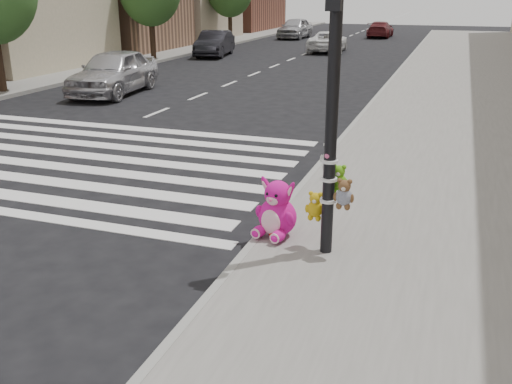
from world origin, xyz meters
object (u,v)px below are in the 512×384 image
at_px(signal_pole, 332,139).
at_px(pink_bunny, 277,212).
at_px(car_dark_far, 215,44).
at_px(car_white_near, 328,42).
at_px(car_silver_far, 114,72).
at_px(red_teddy, 273,233).

height_order(signal_pole, pink_bunny, signal_pole).
distance_m(car_dark_far, car_white_near, 7.04).
height_order(signal_pole, car_silver_far, signal_pole).
relative_size(red_teddy, car_white_near, 0.05).
height_order(signal_pole, car_white_near, signal_pole).
bearing_deg(car_silver_far, red_teddy, -54.61).
bearing_deg(car_silver_far, car_white_near, 70.52).
height_order(red_teddy, car_dark_far, car_dark_far).
distance_m(signal_pole, car_dark_far, 26.03).
xyz_separation_m(red_teddy, car_silver_far, (-9.34, 10.58, 0.54)).
xyz_separation_m(pink_bunny, red_teddy, (0.01, -0.16, -0.26)).
bearing_deg(car_dark_far, car_white_near, 28.78).
bearing_deg(signal_pole, car_dark_far, 116.55).
bearing_deg(pink_bunny, signal_pole, -5.01).
bearing_deg(car_white_near, car_silver_far, 71.38).
relative_size(signal_pole, car_dark_far, 0.95).
bearing_deg(car_white_near, car_dark_far, 33.26).
height_order(pink_bunny, car_dark_far, car_dark_far).
xyz_separation_m(pink_bunny, car_silver_far, (-9.34, 10.42, 0.28)).
bearing_deg(red_teddy, pink_bunny, 101.41).
distance_m(signal_pole, pink_bunny, 1.50).
bearing_deg(car_white_near, red_teddy, 95.69).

